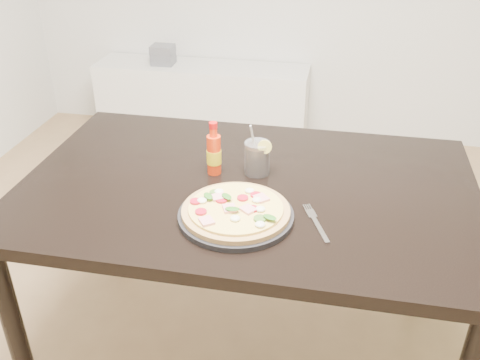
% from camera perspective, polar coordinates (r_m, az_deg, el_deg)
% --- Properties ---
extents(dining_table, '(1.40, 0.90, 0.75)m').
position_cam_1_polar(dining_table, '(1.70, 0.79, -2.81)').
color(dining_table, black).
rests_on(dining_table, ground).
extents(plate, '(0.32, 0.32, 0.02)m').
position_cam_1_polar(plate, '(1.49, -0.44, -3.83)').
color(plate, black).
rests_on(plate, dining_table).
extents(pizza, '(0.30, 0.30, 0.03)m').
position_cam_1_polar(pizza, '(1.48, -0.46, -3.18)').
color(pizza, tan).
rests_on(pizza, plate).
extents(hot_sauce_bottle, '(0.05, 0.05, 0.18)m').
position_cam_1_polar(hot_sauce_bottle, '(1.68, -2.80, 2.85)').
color(hot_sauce_bottle, red).
rests_on(hot_sauce_bottle, dining_table).
extents(cola_cup, '(0.09, 0.08, 0.17)m').
position_cam_1_polar(cola_cup, '(1.69, 1.84, 2.32)').
color(cola_cup, black).
rests_on(cola_cup, dining_table).
extents(fork, '(0.09, 0.18, 0.00)m').
position_cam_1_polar(fork, '(1.49, 8.06, -4.42)').
color(fork, silver).
rests_on(fork, dining_table).
extents(media_console, '(1.40, 0.34, 0.50)m').
position_cam_1_polar(media_console, '(3.65, -4.01, 8.35)').
color(media_console, white).
rests_on(media_console, ground).
extents(cd_stack, '(0.14, 0.12, 0.13)m').
position_cam_1_polar(cd_stack, '(3.60, -8.22, 13.09)').
color(cd_stack, slate).
rests_on(cd_stack, media_console).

